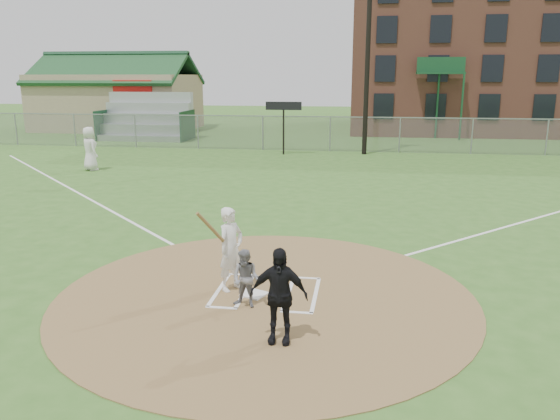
# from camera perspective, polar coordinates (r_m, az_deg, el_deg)

# --- Properties ---
(ground) EXTENTS (140.00, 140.00, 0.00)m
(ground) POSITION_cam_1_polar(r_m,az_deg,el_deg) (11.17, -1.53, -8.95)
(ground) COLOR #346121
(ground) RESTS_ON ground
(dirt_circle) EXTENTS (8.40, 8.40, 0.02)m
(dirt_circle) POSITION_cam_1_polar(r_m,az_deg,el_deg) (11.16, -1.53, -8.90)
(dirt_circle) COLOR olive
(dirt_circle) RESTS_ON ground
(home_plate) EXTENTS (0.59, 0.59, 0.03)m
(home_plate) POSITION_cam_1_polar(r_m,az_deg,el_deg) (11.16, -2.71, -8.77)
(home_plate) COLOR white
(home_plate) RESTS_ON dirt_circle
(foul_line_third) EXTENTS (17.04, 17.04, 0.01)m
(foul_line_third) POSITION_cam_1_polar(r_m,az_deg,el_deg) (22.39, -20.60, 1.84)
(foul_line_third) COLOR white
(foul_line_third) RESTS_ON ground
(catcher) EXTENTS (0.65, 0.56, 1.13)m
(catcher) POSITION_cam_1_polar(r_m,az_deg,el_deg) (10.44, -3.59, -7.17)
(catcher) COLOR slate
(catcher) RESTS_ON dirt_circle
(umpire) EXTENTS (0.96, 0.40, 1.63)m
(umpire) POSITION_cam_1_polar(r_m,az_deg,el_deg) (9.02, -0.14, -8.91)
(umpire) COLOR black
(umpire) RESTS_ON dirt_circle
(ondeck_player) EXTENTS (1.17, 1.13, 2.03)m
(ondeck_player) POSITION_cam_1_polar(r_m,az_deg,el_deg) (27.05, -19.27, 6.06)
(ondeck_player) COLOR silver
(ondeck_player) RESTS_ON ground
(batters_boxes) EXTENTS (2.08, 1.88, 0.01)m
(batters_boxes) POSITION_cam_1_polar(r_m,az_deg,el_deg) (11.29, -1.39, -8.54)
(batters_boxes) COLOR white
(batters_boxes) RESTS_ON dirt_circle
(batter_at_plate) EXTENTS (0.89, 1.00, 1.78)m
(batter_at_plate) POSITION_cam_1_polar(r_m,az_deg,el_deg) (11.18, -5.17, -4.06)
(batter_at_plate) COLOR silver
(batter_at_plate) RESTS_ON dirt_circle
(outfield_fence) EXTENTS (56.08, 0.08, 2.03)m
(outfield_fence) POSITION_cam_1_polar(r_m,az_deg,el_deg) (32.35, 5.26, 7.94)
(outfield_fence) COLOR slate
(outfield_fence) RESTS_ON ground
(bleachers) EXTENTS (6.08, 3.20, 3.20)m
(bleachers) POSITION_cam_1_polar(r_m,az_deg,el_deg) (39.33, -13.88, 9.48)
(bleachers) COLOR #B7BABF
(bleachers) RESTS_ON ground
(clubhouse) EXTENTS (12.20, 8.71, 6.23)m
(clubhouse) POSITION_cam_1_polar(r_m,az_deg,el_deg) (47.49, -16.51, 10.98)
(clubhouse) COLOR tan
(clubhouse) RESTS_ON ground
(brick_warehouse) EXTENTS (30.00, 17.17, 15.00)m
(brick_warehouse) POSITION_cam_1_polar(r_m,az_deg,el_deg) (50.25, 25.93, 16.16)
(brick_warehouse) COLOR #92503F
(brick_warehouse) RESTS_ON ground
(light_pole) EXTENTS (1.20, 0.30, 12.22)m
(light_pole) POSITION_cam_1_polar(r_m,az_deg,el_deg) (31.22, 9.23, 17.89)
(light_pole) COLOR black
(light_pole) RESTS_ON ground
(scoreboard_sign) EXTENTS (2.00, 0.10, 2.93)m
(scoreboard_sign) POSITION_cam_1_polar(r_m,az_deg,el_deg) (30.70, 0.38, 10.24)
(scoreboard_sign) COLOR black
(scoreboard_sign) RESTS_ON ground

